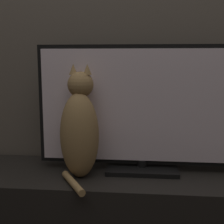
# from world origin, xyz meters

# --- Properties ---
(tv_stand) EXTENTS (1.38, 0.42, 0.49)m
(tv_stand) POSITION_xyz_m (0.00, 0.97, 0.24)
(tv_stand) COLOR black
(tv_stand) RESTS_ON ground_plane
(tv) EXTENTS (0.94, 0.19, 0.57)m
(tv) POSITION_xyz_m (0.21, 1.02, 0.77)
(tv) COLOR black
(tv) RESTS_ON tv_stand
(cat) EXTENTS (0.18, 0.30, 0.48)m
(cat) POSITION_xyz_m (-0.06, 0.92, 0.70)
(cat) COLOR #997547
(cat) RESTS_ON tv_stand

